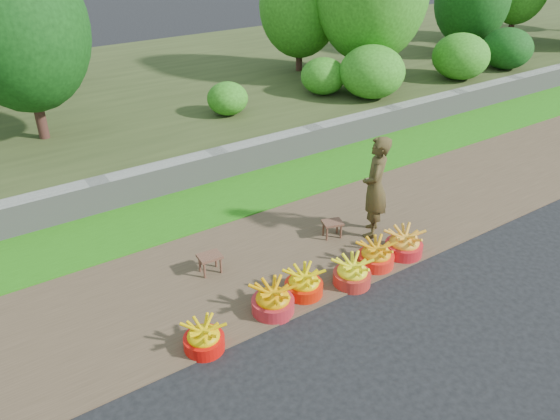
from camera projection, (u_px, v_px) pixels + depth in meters
ground_plane at (362, 288)px, 7.36m from camera, size 120.00×120.00×0.00m
dirt_shoulder at (307, 246)px, 8.26m from camera, size 80.00×2.50×0.02m
grass_verge at (241, 194)px, 9.71m from camera, size 80.00×1.50×0.04m
retaining_wall at (218, 165)px, 10.20m from camera, size 80.00×0.35×0.55m
earth_bank at (126, 98)px, 13.76m from camera, size 80.00×10.00×0.50m
vegetation at (85, 13)px, 11.14m from camera, size 34.59×8.46×4.53m
basin_a at (204, 338)px, 6.28m from camera, size 0.48×0.48×0.36m
basin_b at (273, 300)px, 6.84m from camera, size 0.54×0.54×0.41m
basin_c at (304, 284)px, 7.16m from camera, size 0.51×0.51×0.38m
basin_d at (352, 273)px, 7.37m from camera, size 0.52×0.52×0.39m
basin_e at (376, 256)px, 7.73m from camera, size 0.52×0.52×0.39m
basin_f at (404, 244)px, 7.98m from camera, size 0.55×0.55×0.41m
stool_left at (210, 259)px, 7.54m from camera, size 0.34×0.27×0.28m
stool_right at (332, 225)px, 8.37m from camera, size 0.35×0.31×0.26m
vendor_woman at (375, 187)px, 8.17m from camera, size 0.69×0.68×1.61m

